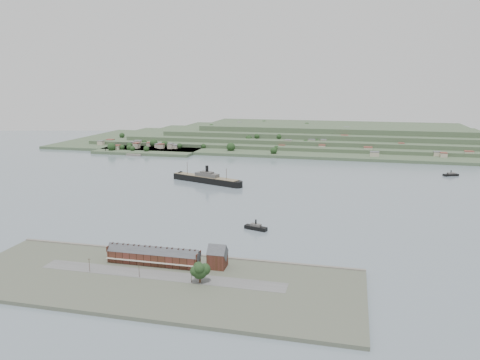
% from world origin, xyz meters
% --- Properties ---
extents(ground, '(1400.00, 1400.00, 0.00)m').
position_xyz_m(ground, '(0.00, 0.00, 0.00)').
color(ground, slate).
rests_on(ground, ground).
extents(near_shore, '(220.00, 80.00, 2.60)m').
position_xyz_m(near_shore, '(0.00, -186.75, 1.01)').
color(near_shore, '#4C5142').
rests_on(near_shore, ground).
extents(terrace_row, '(55.60, 9.80, 11.07)m').
position_xyz_m(terrace_row, '(-10.00, -168.02, 6.84)').
color(terrace_row, '#432518').
rests_on(terrace_row, ground).
extents(gabled_building, '(10.40, 10.18, 14.09)m').
position_xyz_m(gabled_building, '(27.50, -164.00, 8.19)').
color(gabled_building, '#432518').
rests_on(gabled_building, ground).
extents(far_peninsula, '(760.00, 309.00, 30.00)m').
position_xyz_m(far_peninsula, '(27.91, 393.10, 11.88)').
color(far_peninsula, '#3B5438').
rests_on(far_peninsula, ground).
extents(steamship, '(88.28, 40.33, 22.04)m').
position_xyz_m(steamship, '(-52.41, 58.49, 4.07)').
color(steamship, black).
rests_on(steamship, ground).
extents(tugboat, '(17.76, 9.59, 7.73)m').
position_xyz_m(tugboat, '(33.65, -85.97, 1.89)').
color(tugboat, black).
rests_on(tugboat, ground).
extents(ferry_west, '(18.71, 10.31, 6.77)m').
position_xyz_m(ferry_west, '(-254.94, 212.30, 1.63)').
color(ferry_west, black).
rests_on(ferry_west, ground).
extents(ferry_east, '(18.09, 11.35, 6.59)m').
position_xyz_m(ferry_east, '(209.29, 156.53, 1.59)').
color(ferry_east, black).
rests_on(ferry_east, ground).
extents(fig_tree, '(10.31, 8.93, 11.51)m').
position_xyz_m(fig_tree, '(24.56, -186.28, 9.03)').
color(fig_tree, '#422C1E').
rests_on(fig_tree, ground).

